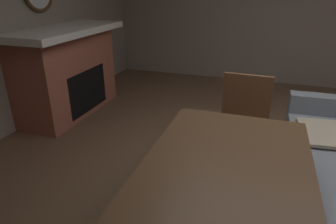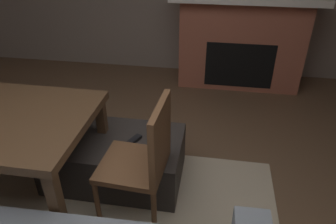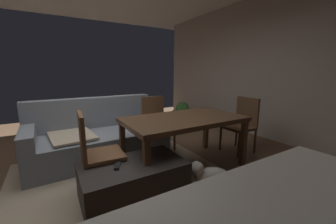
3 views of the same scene
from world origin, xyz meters
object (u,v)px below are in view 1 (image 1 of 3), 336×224
(tv_remote, at_px, (205,135))
(small_dog, at_px, (130,221))
(ottoman_coffee_table, at_px, (199,163))
(dining_table, at_px, (223,187))
(fireplace, at_px, (68,71))
(dining_chair_west, at_px, (243,120))

(tv_remote, relative_size, small_dog, 0.34)
(tv_remote, bearing_deg, ottoman_coffee_table, 21.93)
(tv_remote, xyz_separation_m, dining_table, (1.05, 0.31, 0.25))
(fireplace, bearing_deg, dining_chair_west, 73.67)
(dining_table, xyz_separation_m, small_dog, (-0.07, -0.61, -0.49))
(ottoman_coffee_table, height_order, tv_remote, tv_remote)
(dining_chair_west, height_order, small_dog, dining_chair_west)
(dining_table, xyz_separation_m, dining_chair_west, (-1.22, 0.01, -0.14))
(fireplace, xyz_separation_m, tv_remote, (0.87, 2.09, -0.19))
(fireplace, height_order, dining_chair_west, fireplace)
(ottoman_coffee_table, height_order, dining_table, dining_table)
(small_dog, bearing_deg, dining_chair_west, 151.80)
(fireplace, bearing_deg, dining_table, 51.22)
(fireplace, xyz_separation_m, dining_chair_west, (0.70, 2.40, -0.07))
(fireplace, relative_size, ottoman_coffee_table, 1.61)
(ottoman_coffee_table, relative_size, dining_chair_west, 1.17)
(dining_chair_west, bearing_deg, dining_table, -0.24)
(fireplace, xyz_separation_m, dining_table, (1.92, 2.39, 0.07))
(tv_remote, relative_size, dining_chair_west, 0.17)
(tv_remote, bearing_deg, dining_chair_west, 143.23)
(ottoman_coffee_table, bearing_deg, dining_chair_west, 136.67)
(tv_remote, distance_m, dining_table, 1.12)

